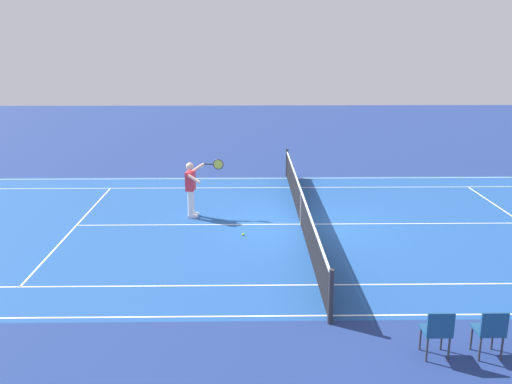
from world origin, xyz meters
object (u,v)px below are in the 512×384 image
object	(u,v)px
spectator_chair_2	(438,330)
spectator_chair_1	(490,330)
tennis_ball	(243,234)
tennis_net	(301,208)
tennis_player_near	(192,186)

from	to	relation	value
spectator_chair_2	spectator_chair_1	bearing A→B (deg)	180.00
tennis_ball	spectator_chair_2	bearing A→B (deg)	117.95
tennis_ball	spectator_chair_1	xyz separation A→B (m)	(-4.09, 6.07, 0.49)
spectator_chair_1	tennis_net	bearing A→B (deg)	-70.74
tennis_player_near	tennis_ball	distance (m)	2.46
tennis_net	tennis_player_near	distance (m)	3.29
tennis_ball	tennis_player_near	bearing A→B (deg)	-48.40
tennis_net	tennis_player_near	size ratio (longest dim) A/B	6.89
tennis_net	tennis_ball	size ratio (longest dim) A/B	177.27
tennis_net	tennis_player_near	bearing A→B (deg)	-13.84
spectator_chair_2	tennis_player_near	bearing A→B (deg)	-58.65
tennis_player_near	spectator_chair_2	world-z (taller)	tennis_player_near
tennis_net	spectator_chair_2	world-z (taller)	tennis_net
tennis_net	spectator_chair_2	xyz separation A→B (m)	(-1.58, 7.00, 0.03)
tennis_ball	spectator_chair_1	bearing A→B (deg)	123.99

